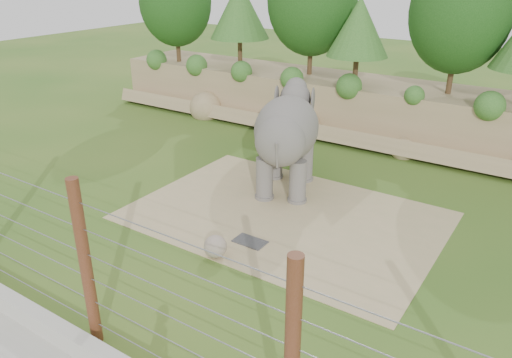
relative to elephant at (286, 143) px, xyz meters
The scene contains 8 objects.
ground 5.24m from the elephant, 83.10° to the right, with size 90.00×90.00×0.00m, color #30611C.
back_embankment 8.17m from the elephant, 81.41° to the left, with size 30.00×5.52×8.77m.
dirt_patch 2.83m from the elephant, 59.83° to the right, with size 10.00×7.00×0.02m, color tan.
drain_grate 4.48m from the elephant, 74.62° to the right, with size 1.00×0.60×0.03m, color #262628.
elephant is the anchor object (origin of this frame).
stone_ball 5.43m from the elephant, 82.15° to the right, with size 0.67×0.67×0.67m, color gray.
retaining_wall 10.02m from the elephant, 86.58° to the right, with size 26.00×0.35×0.50m, color #B7B5A9.
barrier_fence 9.39m from the elephant, 86.40° to the right, with size 20.26×0.26×4.00m.
Camera 1 is at (7.90, -9.91, 7.89)m, focal length 35.00 mm.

